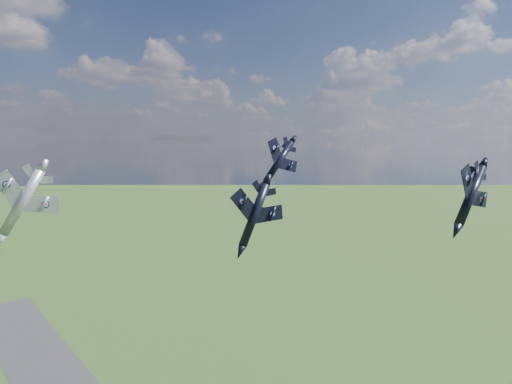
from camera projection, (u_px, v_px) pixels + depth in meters
jet_lead_navy at (254, 215)px, 87.21m from camera, size 14.64×17.89×7.50m
jet_right_navy at (471, 196)px, 77.92m from camera, size 11.42×15.70×9.04m
jet_high_navy at (279, 161)px, 101.56m from camera, size 10.18×14.59×8.92m
jet_left_silver at (22, 202)px, 80.80m from camera, size 17.14×19.79×9.02m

